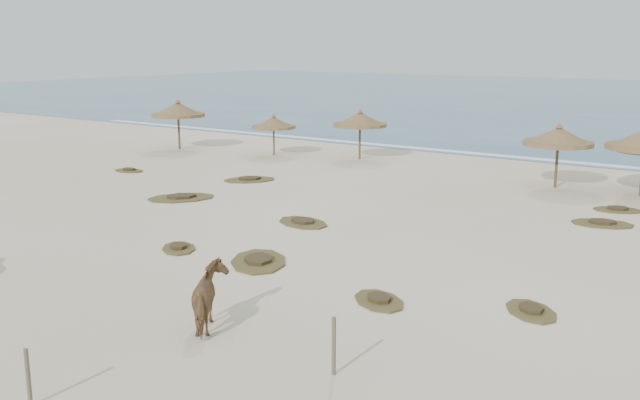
# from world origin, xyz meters

# --- Properties ---
(ground) EXTENTS (160.00, 160.00, 0.00)m
(ground) POSITION_xyz_m (0.00, 0.00, 0.00)
(ground) COLOR beige
(ground) RESTS_ON ground
(foam_line) EXTENTS (70.00, 0.60, 0.01)m
(foam_line) POSITION_xyz_m (0.00, 26.00, 0.00)
(foam_line) COLOR white
(foam_line) RESTS_ON ground
(palapa_0) EXTENTS (3.56, 3.56, 3.07)m
(palapa_0) POSITION_xyz_m (-18.25, 17.33, 2.38)
(palapa_0) COLOR brown
(palapa_0) RESTS_ON ground
(palapa_1) EXTENTS (2.58, 2.58, 2.40)m
(palapa_1) POSITION_xyz_m (-11.98, 18.79, 1.86)
(palapa_1) COLOR brown
(palapa_1) RESTS_ON ground
(palapa_2) EXTENTS (3.05, 3.05, 2.82)m
(palapa_2) POSITION_xyz_m (-7.07, 20.36, 2.19)
(palapa_2) COLOR brown
(palapa_2) RESTS_ON ground
(palapa_3) EXTENTS (3.80, 3.80, 2.93)m
(palapa_3) POSITION_xyz_m (4.47, 18.49, 2.27)
(palapa_3) COLOR brown
(palapa_3) RESTS_ON ground
(horse) EXTENTS (1.71, 1.84, 1.46)m
(horse) POSITION_xyz_m (3.04, -2.41, 0.73)
(horse) COLOR olive
(horse) RESTS_ON ground
(fence_post_near) EXTENTS (0.11, 0.11, 1.10)m
(fence_post_near) POSITION_xyz_m (2.86, -6.90, 0.55)
(fence_post_near) COLOR brown
(fence_post_near) RESTS_ON ground
(fence_post_far) EXTENTS (0.11, 0.11, 1.19)m
(fence_post_far) POSITION_xyz_m (6.63, -2.75, 0.59)
(fence_post_far) COLOR brown
(fence_post_far) RESTS_ON ground
(scrub_1) EXTENTS (3.13, 3.33, 0.16)m
(scrub_1) POSITION_xyz_m (-7.67, 7.12, 0.05)
(scrub_1) COLOR brown
(scrub_1) RESTS_ON ground
(scrub_2) EXTENTS (1.88, 1.80, 0.16)m
(scrub_2) POSITION_xyz_m (-2.24, 1.69, 0.05)
(scrub_2) COLOR brown
(scrub_2) RESTS_ON ground
(scrub_3) EXTENTS (2.51, 1.98, 0.16)m
(scrub_3) POSITION_xyz_m (-0.97, 6.61, 0.05)
(scrub_3) COLOR brown
(scrub_3) RESTS_ON ground
(scrub_4) EXTENTS (1.94, 1.96, 0.16)m
(scrub_4) POSITION_xyz_m (8.71, 2.72, 0.05)
(scrub_4) COLOR brown
(scrub_4) RESTS_ON ground
(scrub_6) EXTENTS (2.80, 2.92, 0.16)m
(scrub_6) POSITION_xyz_m (-7.97, 11.88, 0.05)
(scrub_6) COLOR brown
(scrub_6) RESTS_ON ground
(scrub_7) EXTENTS (2.47, 1.96, 0.16)m
(scrub_7) POSITION_xyz_m (7.96, 12.64, 0.05)
(scrub_7) COLOR brown
(scrub_7) RESTS_ON ground
(scrub_8) EXTENTS (1.73, 1.19, 0.16)m
(scrub_8) POSITION_xyz_m (-14.64, 10.26, 0.05)
(scrub_8) COLOR brown
(scrub_8) RESTS_ON ground
(scrub_9) EXTENTS (2.88, 3.01, 0.16)m
(scrub_9) POSITION_xyz_m (0.72, 2.07, 0.05)
(scrub_9) COLOR brown
(scrub_9) RESTS_ON ground
(scrub_10) EXTENTS (2.11, 1.74, 0.16)m
(scrub_10) POSITION_xyz_m (7.90, 15.23, 0.05)
(scrub_10) COLOR brown
(scrub_10) RESTS_ON ground
(scrub_12) EXTENTS (2.06, 1.91, 0.16)m
(scrub_12) POSITION_xyz_m (5.33, 1.23, 0.05)
(scrub_12) COLOR brown
(scrub_12) RESTS_ON ground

